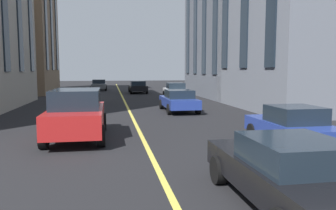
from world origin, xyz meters
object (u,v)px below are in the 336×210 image
car_grey_parked_a (99,85)px  car_white_mid (175,90)px  car_black_far (138,87)px  car_blue_oncoming (292,126)px  car_red_trailing (77,113)px  car_black_near (288,172)px  car_blue_parked_b (179,100)px

car_grey_parked_a → car_white_mid: (-12.82, -7.44, -0.00)m
car_black_far → car_blue_oncoming: bearing=-173.8°
car_red_trailing → car_black_near: size_ratio=1.07×
car_black_far → car_black_near: size_ratio=1.00×
car_grey_parked_a → car_black_near: 38.08m
car_blue_parked_b → car_black_near: bearing=176.2°
car_white_mid → car_grey_parked_a: bearing=30.1°
car_grey_parked_a → car_black_far: (-5.99, -4.48, 0.00)m
car_black_far → car_white_mid: (-6.83, -2.96, -0.00)m
car_blue_oncoming → car_blue_parked_b: 10.18m
car_white_mid → car_red_trailing: size_ratio=0.83×
car_grey_parked_a → car_white_mid: bearing=-149.9°
car_blue_oncoming → car_white_mid: size_ratio=1.00×
car_black_far → car_white_mid: car_white_mid is taller
car_blue_oncoming → car_black_far: (27.17, 2.96, 0.00)m
car_white_mid → car_red_trailing: bearing=157.4°
car_blue_oncoming → car_black_far: car_blue_oncoming is taller
car_black_near → car_blue_parked_b: (14.65, -0.98, 0.00)m
car_grey_parked_a → car_red_trailing: 30.53m
car_black_near → car_blue_parked_b: bearing=-3.8°
car_red_trailing → car_black_near: bearing=-148.1°
car_red_trailing → car_grey_parked_a: bearing=0.2°
car_white_mid → car_blue_oncoming: bearing=180.0°
car_black_near → car_grey_parked_a: bearing=7.0°
car_red_trailing → car_blue_parked_b: bearing=-36.8°
car_grey_parked_a → car_white_mid: car_white_mid is taller
car_grey_parked_a → car_blue_parked_b: bearing=-166.4°
car_blue_oncoming → car_red_trailing: car_red_trailing is taller
car_grey_parked_a → car_blue_parked_b: (-23.16, -5.59, 0.00)m
car_blue_oncoming → car_grey_parked_a: 33.99m
car_blue_oncoming → car_red_trailing: 7.82m
car_black_near → car_blue_parked_b: same height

